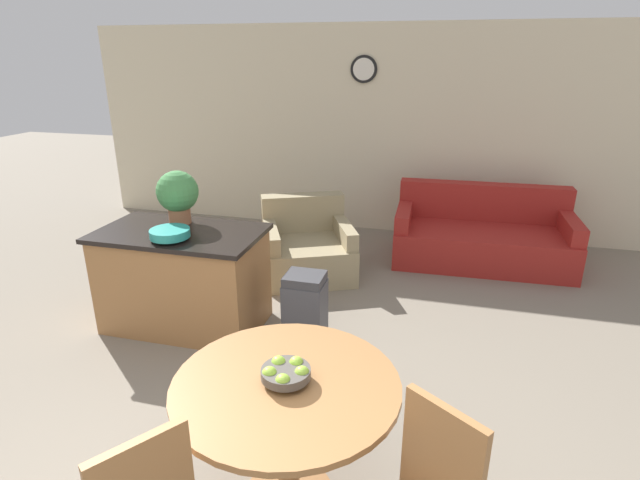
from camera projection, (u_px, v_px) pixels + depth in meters
name	position (u px, v px, depth m)	size (l,w,h in m)	color
wall_back	(373.00, 132.00, 6.63)	(8.00, 0.09, 2.70)	beige
dining_table	(287.00, 410.00, 2.57)	(1.16, 1.16, 0.77)	#9E6B3D
fruit_bowl	(286.00, 372.00, 2.49)	(0.25, 0.25, 0.10)	#4C4742
kitchen_island	(184.00, 279.00, 4.42)	(1.42, 0.81, 0.90)	#9E6B3D
teal_bowl	(170.00, 233.00, 4.04)	(0.32, 0.32, 0.09)	teal
potted_plant	(178.00, 194.00, 4.38)	(0.37, 0.37, 0.47)	#A36642
trash_bin	(305.00, 309.00, 4.18)	(0.33, 0.29, 0.63)	#47474C
couch	(482.00, 237.00, 5.88)	(2.02, 1.04, 0.86)	maroon
armchair	(307.00, 249.00, 5.56)	(1.25, 1.25, 0.82)	#998966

